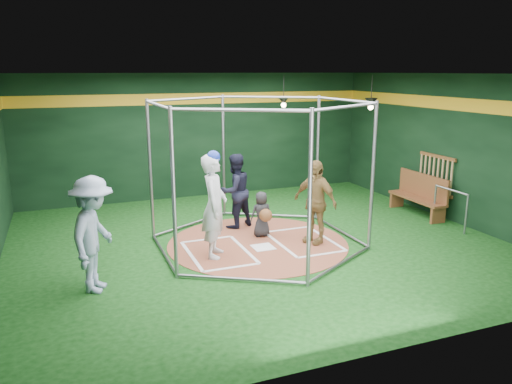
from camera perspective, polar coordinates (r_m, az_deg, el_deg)
name	(u,v)px	position (r m, az deg, el deg)	size (l,w,h in m)	color
room_shell	(258,162)	(10.16, 0.19, 3.47)	(10.10, 9.10, 3.53)	#0C360C
clay_disc	(258,243)	(10.61, 0.20, -5.87)	(3.80, 3.80, 0.01)	brown
home_plate	(263,247)	(10.34, 0.81, -6.33)	(0.43, 0.43, 0.01)	white
batter_box_left	(218,252)	(10.09, -4.34, -6.90)	(1.17, 1.77, 0.01)	white
batter_box_right	(303,241)	(10.76, 5.42, -5.59)	(1.17, 1.77, 0.01)	white
batting_cage	(258,174)	(10.20, 0.20, 2.06)	(4.05, 4.67, 3.00)	gray
bat_rack	(436,174)	(13.20, 19.84, 1.92)	(0.07, 1.25, 0.98)	brown
pendant_lamp_near	(284,101)	(14.19, 3.18, 10.37)	(0.34, 0.34, 0.90)	black
pendant_lamp_far	(371,103)	(13.68, 13.01, 9.93)	(0.34, 0.34, 0.90)	black
batter_figure	(214,205)	(9.63, -4.79, -1.48)	(0.74, 0.87, 2.09)	silver
visitor_leopard	(315,202)	(10.48, 6.75, -1.11)	(1.04, 0.43, 1.77)	#AC8949
catcher_figure	(262,214)	(10.88, 0.68, -2.54)	(0.49, 0.55, 1.00)	black
umpire	(235,191)	(11.46, -2.42, 0.12)	(0.83, 0.65, 1.72)	black
bystander_blue	(94,235)	(8.55, -18.06, -4.65)	(1.25, 0.72, 1.94)	#91A5C1
dugout_bench	(420,194)	(13.25, 18.21, -0.21)	(0.42, 1.79, 1.04)	brown
steel_railing	(451,202)	(12.33, 21.35, -1.08)	(0.05, 1.07, 0.92)	gray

